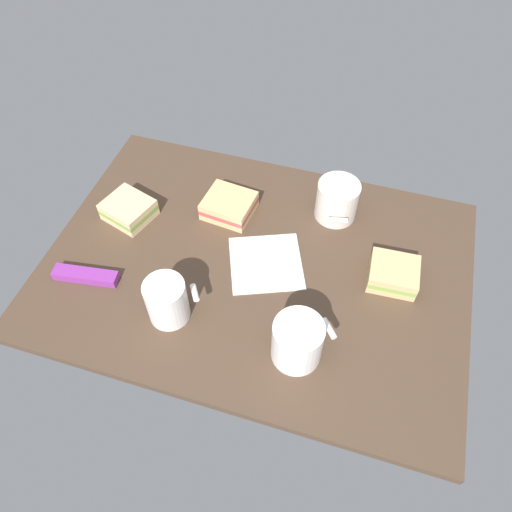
{
  "coord_description": "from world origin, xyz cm",
  "views": [
    {
      "loc": [
        18.53,
        -60.5,
        87.01
      ],
      "look_at": [
        0.0,
        0.0,
        5.0
      ],
      "focal_mm": 34.49,
      "sensor_mm": 36.0,
      "label": 1
    }
  ],
  "objects_px": {
    "sandwich_side": "(129,210)",
    "snack_bar": "(86,275)",
    "coffee_mug_black": "(298,341)",
    "sandwich_extra": "(393,274)",
    "coffee_mug_milky": "(337,200)",
    "paper_napkin": "(266,263)",
    "coffee_mug_spare": "(167,300)",
    "sandwich_main": "(229,206)"
  },
  "relations": [
    {
      "from": "coffee_mug_spare",
      "to": "paper_napkin",
      "type": "relative_size",
      "value": 0.67
    },
    {
      "from": "coffee_mug_spare",
      "to": "sandwich_side",
      "type": "height_order",
      "value": "coffee_mug_spare"
    },
    {
      "from": "sandwich_side",
      "to": "sandwich_extra",
      "type": "height_order",
      "value": "same"
    },
    {
      "from": "sandwich_extra",
      "to": "paper_napkin",
      "type": "relative_size",
      "value": 0.68
    },
    {
      "from": "coffee_mug_milky",
      "to": "coffee_mug_spare",
      "type": "relative_size",
      "value": 1.2
    },
    {
      "from": "coffee_mug_spare",
      "to": "sandwich_side",
      "type": "xyz_separation_m",
      "value": [
        -0.19,
        0.22,
        -0.03
      ]
    },
    {
      "from": "sandwich_main",
      "to": "sandwich_extra",
      "type": "bearing_deg",
      "value": -12.18
    },
    {
      "from": "coffee_mug_black",
      "to": "coffee_mug_milky",
      "type": "relative_size",
      "value": 0.94
    },
    {
      "from": "sandwich_side",
      "to": "sandwich_extra",
      "type": "distance_m",
      "value": 0.61
    },
    {
      "from": "coffee_mug_black",
      "to": "coffee_mug_spare",
      "type": "relative_size",
      "value": 1.13
    },
    {
      "from": "coffee_mug_spare",
      "to": "paper_napkin",
      "type": "height_order",
      "value": "coffee_mug_spare"
    },
    {
      "from": "paper_napkin",
      "to": "sandwich_extra",
      "type": "bearing_deg",
      "value": 7.68
    },
    {
      "from": "coffee_mug_milky",
      "to": "sandwich_extra",
      "type": "relative_size",
      "value": 1.18
    },
    {
      "from": "snack_bar",
      "to": "paper_napkin",
      "type": "distance_m",
      "value": 0.38
    },
    {
      "from": "coffee_mug_black",
      "to": "snack_bar",
      "type": "distance_m",
      "value": 0.47
    },
    {
      "from": "coffee_mug_black",
      "to": "coffee_mug_spare",
      "type": "height_order",
      "value": "same"
    },
    {
      "from": "snack_bar",
      "to": "coffee_mug_black",
      "type": "bearing_deg",
      "value": -12.79
    },
    {
      "from": "coffee_mug_milky",
      "to": "sandwich_side",
      "type": "height_order",
      "value": "coffee_mug_milky"
    },
    {
      "from": "sandwich_main",
      "to": "paper_napkin",
      "type": "xyz_separation_m",
      "value": [
        0.12,
        -0.12,
        -0.02
      ]
    },
    {
      "from": "coffee_mug_black",
      "to": "coffee_mug_milky",
      "type": "distance_m",
      "value": 0.37
    },
    {
      "from": "sandwich_side",
      "to": "snack_bar",
      "type": "relative_size",
      "value": 0.91
    },
    {
      "from": "coffee_mug_black",
      "to": "sandwich_extra",
      "type": "distance_m",
      "value": 0.27
    },
    {
      "from": "coffee_mug_black",
      "to": "coffee_mug_milky",
      "type": "xyz_separation_m",
      "value": [
        -0.0,
        0.37,
        -0.0
      ]
    },
    {
      "from": "coffee_mug_spare",
      "to": "snack_bar",
      "type": "xyz_separation_m",
      "value": [
        -0.2,
        0.03,
        -0.04
      ]
    },
    {
      "from": "coffee_mug_milky",
      "to": "sandwich_main",
      "type": "bearing_deg",
      "value": -164.48
    },
    {
      "from": "sandwich_main",
      "to": "coffee_mug_black",
      "type": "bearing_deg",
      "value": -52.2
    },
    {
      "from": "snack_bar",
      "to": "sandwich_side",
      "type": "bearing_deg",
      "value": 79.18
    },
    {
      "from": "coffee_mug_milky",
      "to": "paper_napkin",
      "type": "height_order",
      "value": "coffee_mug_milky"
    },
    {
      "from": "sandwich_side",
      "to": "paper_napkin",
      "type": "relative_size",
      "value": 0.82
    },
    {
      "from": "coffee_mug_milky",
      "to": "snack_bar",
      "type": "distance_m",
      "value": 0.57
    },
    {
      "from": "coffee_mug_milky",
      "to": "sandwich_extra",
      "type": "distance_m",
      "value": 0.21
    },
    {
      "from": "sandwich_main",
      "to": "coffee_mug_milky",
      "type": "bearing_deg",
      "value": 15.52
    },
    {
      "from": "coffee_mug_spare",
      "to": "sandwich_side",
      "type": "bearing_deg",
      "value": 131.72
    },
    {
      "from": "snack_bar",
      "to": "coffee_mug_spare",
      "type": "bearing_deg",
      "value": -15.97
    },
    {
      "from": "sandwich_main",
      "to": "snack_bar",
      "type": "height_order",
      "value": "sandwich_main"
    },
    {
      "from": "coffee_mug_milky",
      "to": "sandwich_extra",
      "type": "bearing_deg",
      "value": -44.72
    },
    {
      "from": "coffee_mug_black",
      "to": "coffee_mug_milky",
      "type": "bearing_deg",
      "value": 90.19
    },
    {
      "from": "sandwich_side",
      "to": "snack_bar",
      "type": "bearing_deg",
      "value": -92.95
    },
    {
      "from": "coffee_mug_spare",
      "to": "paper_napkin",
      "type": "bearing_deg",
      "value": 50.21
    },
    {
      "from": "coffee_mug_milky",
      "to": "coffee_mug_spare",
      "type": "distance_m",
      "value": 0.45
    },
    {
      "from": "snack_bar",
      "to": "paper_napkin",
      "type": "height_order",
      "value": "snack_bar"
    },
    {
      "from": "paper_napkin",
      "to": "sandwich_side",
      "type": "bearing_deg",
      "value": 173.3
    }
  ]
}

